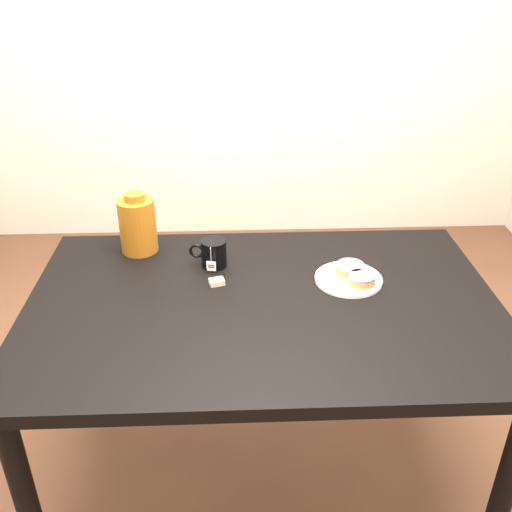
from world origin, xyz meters
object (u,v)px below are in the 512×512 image
at_px(table, 263,323).
at_px(plate, 349,278).
at_px(bagel_package, 138,225).
at_px(teabag_pouch, 217,282).
at_px(bagel_back, 350,268).
at_px(mug, 213,253).
at_px(bagel_front, 362,279).

bearing_deg(table, plate, 20.27).
bearing_deg(bagel_package, teabag_pouch, -41.50).
relative_size(bagel_back, bagel_package, 0.47).
bearing_deg(mug, teabag_pouch, -73.84).
xyz_separation_m(plate, mug, (-0.42, 0.11, 0.04)).
bearing_deg(teabag_pouch, table, -34.80).
relative_size(table, bagel_front, 12.44).
bearing_deg(bagel_back, bagel_package, 164.14).
height_order(bagel_back, mug, mug).
bearing_deg(bagel_package, bagel_front, -20.34).
relative_size(bagel_front, teabag_pouch, 2.50).
distance_m(table, bagel_package, 0.56).
distance_m(plate, teabag_pouch, 0.41).
height_order(table, bagel_back, bagel_back).
distance_m(table, bagel_back, 0.33).
bearing_deg(plate, mug, 164.98).
relative_size(table, teabag_pouch, 31.11).
bearing_deg(bagel_front, bagel_package, 159.66).
xyz_separation_m(bagel_front, bagel_package, (-0.71, 0.26, 0.07)).
distance_m(bagel_front, mug, 0.48).
xyz_separation_m(table, plate, (0.27, 0.10, 0.09)).
xyz_separation_m(bagel_back, bagel_front, (0.02, -0.07, -0.00)).
bearing_deg(bagel_back, mug, 169.86).
relative_size(mug, bagel_package, 0.62).
relative_size(mug, teabag_pouch, 2.88).
xyz_separation_m(mug, teabag_pouch, (0.01, -0.12, -0.04)).
bearing_deg(table, bagel_front, 12.70).
bearing_deg(plate, bagel_back, 72.77).
relative_size(bagel_back, teabag_pouch, 2.17).
distance_m(plate, bagel_package, 0.72).
relative_size(table, bagel_back, 14.32).
height_order(table, plate, plate).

